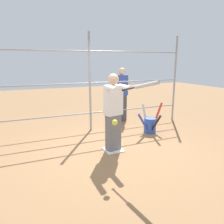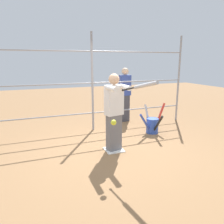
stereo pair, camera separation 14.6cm
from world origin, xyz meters
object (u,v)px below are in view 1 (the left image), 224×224
Objects in this scene: bat_bucket at (150,124)px; baseball_bat_swinging at (143,86)px; bystander_behind_fence at (122,94)px; softball_in_flight at (115,122)px; batter at (114,110)px.

baseball_bat_swinging is at bearing 52.38° from bat_bucket.
bystander_behind_fence reaches higher than bat_bucket.
baseball_bat_swinging is 0.95× the size of bat_bucket.
bat_bucket is at bearing -137.63° from softball_in_flight.
softball_in_flight is 0.06× the size of bystander_behind_fence.
baseball_bat_swinging is 2.50m from bat_bucket.
baseball_bat_swinging is 0.80m from softball_in_flight.
batter reaches higher than baseball_bat_swinging.
bystander_behind_fence is (-1.63, -3.08, -0.03)m from softball_in_flight.
bystander_behind_fence is (-1.24, -2.15, -0.01)m from batter.
batter is 1.14m from baseball_bat_swinging.
baseball_bat_swinging is at bearing 177.32° from softball_in_flight.
batter reaches higher than softball_in_flight.
bat_bucket is 1.57m from bystander_behind_fence.
baseball_bat_swinging reaches higher than bat_bucket.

